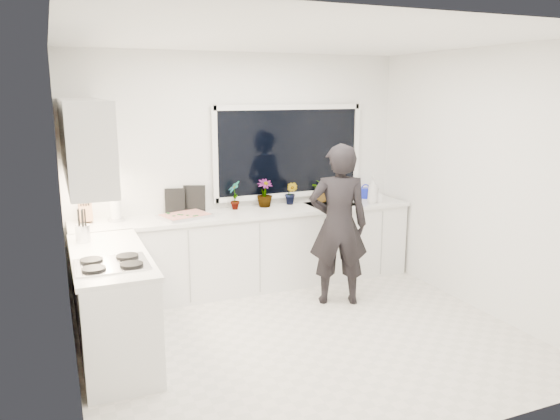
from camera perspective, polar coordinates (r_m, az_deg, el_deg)
name	(u,v)px	position (r m, az deg, el deg)	size (l,w,h in m)	color
floor	(304,338)	(5.29, 2.49, -13.18)	(4.00, 3.50, 0.02)	beige
wall_back	(241,170)	(6.47, -4.08, 4.16)	(4.00, 0.02, 2.70)	white
wall_left	(63,216)	(4.40, -21.70, -0.57)	(0.02, 3.50, 2.70)	white
wall_right	(481,182)	(5.99, 20.29, 2.77)	(0.02, 3.50, 2.70)	white
ceiling	(307,37)	(4.79, 2.81, 17.62)	(4.00, 3.50, 0.02)	white
window	(289,152)	(6.63, 0.93, 6.13)	(1.80, 0.02, 1.00)	black
base_cabinets_back	(251,251)	(6.38, -3.06, -4.32)	(3.92, 0.58, 0.88)	white
base_cabinets_left	(113,306)	(5.02, -17.05, -9.59)	(0.58, 1.60, 0.88)	white
countertop_back	(251,213)	(6.26, -3.07, -0.31)	(3.94, 0.62, 0.04)	silver
countertop_left	(109,255)	(4.87, -17.39, -4.55)	(0.62, 1.60, 0.04)	silver
upper_cabinets	(83,140)	(5.03, -19.86, 6.86)	(0.34, 2.10, 0.70)	white
sink	(331,208)	(6.69, 5.39, 0.23)	(0.58, 0.42, 0.14)	silver
faucet	(324,192)	(6.83, 4.63, 1.86)	(0.03, 0.03, 0.22)	silver
stovetop	(111,264)	(4.52, -17.22, -5.36)	(0.56, 0.48, 0.03)	black
person	(338,225)	(5.85, 6.12, -1.55)	(0.63, 0.42, 1.74)	black
pizza_tray	(185,216)	(6.02, -9.89, -0.63)	(0.51, 0.38, 0.03)	silver
pizza	(185,215)	(6.02, -9.90, -0.48)	(0.47, 0.33, 0.01)	#B53A18
watering_can	(365,193)	(7.09, 8.89, 1.76)	(0.14, 0.14, 0.13)	#131FB7
paper_towel_roll	(116,209)	(6.01, -16.80, 0.12)	(0.11, 0.11, 0.26)	silver
knife_block	(85,212)	(6.03, -19.66, -0.23)	(0.13, 0.10, 0.22)	brown
utensil_crock	(83,234)	(5.27, -19.91, -2.34)	(0.13, 0.13, 0.16)	silver
picture_frame_large	(175,201)	(6.24, -10.93, 0.96)	(0.22, 0.02, 0.28)	black
picture_frame_small	(194,198)	(6.29, -8.94, 1.21)	(0.25, 0.02, 0.30)	black
herb_plants	(286,193)	(6.56, 0.65, 1.84)	(1.35, 0.31, 0.33)	#26662D
soap_bottles	(374,191)	(6.78, 9.78, 1.97)	(0.22, 0.17, 0.32)	#D8BF66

